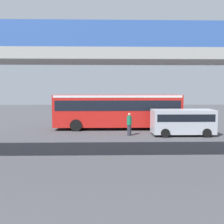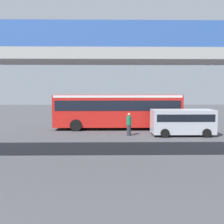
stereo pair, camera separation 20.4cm
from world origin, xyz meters
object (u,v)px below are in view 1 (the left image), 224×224
Objects in this scene: city_bus at (117,109)px; parked_van at (182,121)px; pedestrian at (129,124)px; traffic_sign at (75,106)px.

city_bus is 2.40× the size of parked_van.
parked_van reaches higher than pedestrian.
city_bus is 6.44× the size of pedestrian.
traffic_sign is (5.24, -7.90, 1.00)m from pedestrian.
city_bus is 4.12× the size of traffic_sign.
pedestrian is 0.64× the size of traffic_sign.
pedestrian is (-0.78, 3.56, -1.00)m from city_bus.
traffic_sign is at bearing -44.19° from city_bus.
traffic_sign is (9.47, -7.86, 0.71)m from parked_van.
pedestrian is at bearing 0.46° from parked_van.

